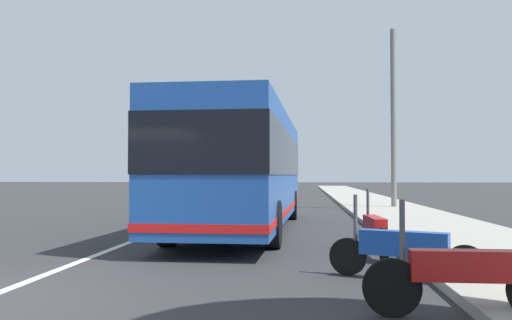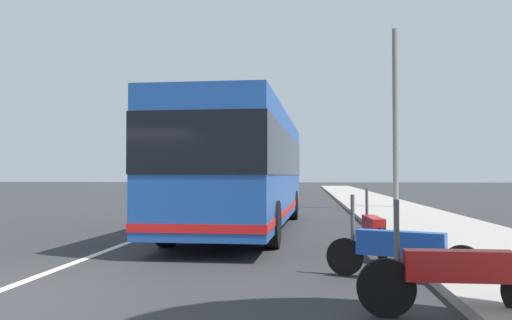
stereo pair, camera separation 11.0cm
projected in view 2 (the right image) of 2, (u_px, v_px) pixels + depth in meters
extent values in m
cube|color=#9E998E|center=(427.00, 225.00, 15.65)|extent=(110.00, 3.60, 0.14)
cube|color=silver|center=(176.00, 225.00, 16.39)|extent=(110.00, 0.16, 0.01)
cube|color=#1E4C9E|center=(245.00, 167.00, 14.89)|extent=(11.50, 2.83, 2.82)
cube|color=black|center=(245.00, 155.00, 14.90)|extent=(11.54, 2.87, 1.13)
cube|color=red|center=(245.00, 208.00, 14.86)|extent=(11.53, 2.86, 0.16)
cylinder|color=black|center=(229.00, 205.00, 18.63)|extent=(1.01, 0.33, 1.00)
cylinder|color=black|center=(293.00, 205.00, 18.33)|extent=(1.01, 0.33, 1.00)
cylinder|color=black|center=(167.00, 223.00, 11.38)|extent=(1.01, 0.33, 1.00)
cylinder|color=black|center=(272.00, 224.00, 11.08)|extent=(1.01, 0.33, 1.00)
cylinder|color=black|center=(386.00, 288.00, 5.71)|extent=(0.08, 0.63, 0.63)
cube|color=red|center=(458.00, 266.00, 5.64)|extent=(0.25, 1.13, 0.33)
cylinder|color=#4C4C51|center=(397.00, 232.00, 5.71)|extent=(0.06, 0.06, 0.70)
cylinder|color=black|center=(345.00, 257.00, 8.10)|extent=(0.30, 0.55, 0.57)
cylinder|color=black|center=(462.00, 266.00, 7.27)|extent=(0.30, 0.55, 0.57)
cube|color=#1947A5|center=(400.00, 244.00, 7.69)|extent=(0.73, 1.26, 0.36)
cylinder|color=#4C4C51|center=(353.00, 218.00, 8.05)|extent=(0.06, 0.06, 0.70)
cylinder|color=black|center=(366.00, 235.00, 10.91)|extent=(0.61, 0.12, 0.61)
cylinder|color=black|center=(382.00, 245.00, 9.30)|extent=(0.61, 0.12, 0.61)
cube|color=red|center=(373.00, 226.00, 10.11)|extent=(1.22, 0.32, 0.37)
cylinder|color=#4C4C51|center=(367.00, 206.00, 10.81)|extent=(0.06, 0.06, 0.70)
cube|color=gold|center=(212.00, 190.00, 35.81)|extent=(4.18, 1.92, 0.72)
cube|color=black|center=(212.00, 180.00, 35.98)|extent=(2.07, 1.74, 0.59)
cylinder|color=black|center=(221.00, 194.00, 34.37)|extent=(0.64, 0.23, 0.64)
cylinder|color=black|center=(195.00, 194.00, 34.51)|extent=(0.64, 0.23, 0.64)
cylinder|color=black|center=(227.00, 193.00, 37.10)|extent=(0.64, 0.23, 0.64)
cylinder|color=black|center=(203.00, 192.00, 37.24)|extent=(0.64, 0.23, 0.64)
cube|color=red|center=(286.00, 188.00, 42.14)|extent=(4.44, 1.88, 0.73)
cube|color=black|center=(286.00, 180.00, 42.08)|extent=(2.32, 1.72, 0.49)
cylinder|color=black|center=(276.00, 190.00, 43.67)|extent=(0.64, 0.22, 0.64)
cylinder|color=black|center=(297.00, 190.00, 43.51)|extent=(0.64, 0.22, 0.64)
cylinder|color=black|center=(274.00, 191.00, 40.76)|extent=(0.64, 0.22, 0.64)
cylinder|color=black|center=(296.00, 191.00, 40.59)|extent=(0.64, 0.22, 0.64)
cube|color=silver|center=(285.00, 185.00, 50.84)|extent=(4.51, 2.05, 0.75)
cube|color=black|center=(285.00, 179.00, 50.83)|extent=(2.10, 1.75, 0.50)
cylinder|color=black|center=(276.00, 188.00, 52.31)|extent=(0.65, 0.26, 0.64)
cylinder|color=black|center=(293.00, 188.00, 52.26)|extent=(0.65, 0.26, 0.64)
cylinder|color=black|center=(276.00, 188.00, 49.40)|extent=(0.65, 0.26, 0.64)
cylinder|color=black|center=(294.00, 188.00, 49.35)|extent=(0.65, 0.26, 0.64)
cube|color=gray|center=(253.00, 183.00, 61.31)|extent=(4.72, 1.78, 0.85)
cube|color=black|center=(253.00, 177.00, 61.47)|extent=(2.46, 1.61, 0.60)
cylinder|color=black|center=(259.00, 186.00, 59.70)|extent=(0.64, 0.23, 0.64)
cylinder|color=black|center=(245.00, 186.00, 59.82)|extent=(0.64, 0.23, 0.64)
cylinder|color=black|center=(261.00, 185.00, 62.78)|extent=(0.64, 0.23, 0.64)
cylinder|color=black|center=(248.00, 185.00, 62.91)|extent=(0.64, 0.23, 0.64)
cylinder|color=slate|center=(395.00, 119.00, 23.67)|extent=(0.24, 0.24, 8.09)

